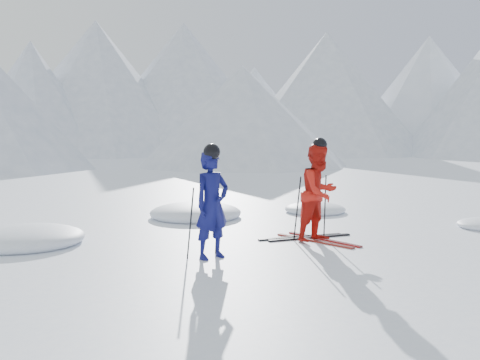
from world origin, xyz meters
TOP-DOWN VIEW (x-y plane):
  - ground at (0.00, 0.00)m, footprint 160.00×160.00m
  - mountain_range at (5.71, 35.31)m, footprint 106.15×62.94m
  - skier_blue at (-3.15, -0.45)m, footprint 0.65×0.46m
  - skier_red at (-0.87, -0.45)m, footprint 0.92×0.75m
  - pole_blue_left at (-3.45, -0.30)m, footprint 0.11×0.08m
  - pole_blue_right at (-2.90, -0.20)m, footprint 0.11×0.07m
  - pole_red_left at (-1.17, -0.20)m, footprint 0.12×0.09m
  - pole_red_right at (-0.57, -0.30)m, footprint 0.12×0.08m
  - ski_worn_left at (-0.99, -0.45)m, footprint 0.33×1.70m
  - ski_worn_right at (-0.75, -0.45)m, footprint 0.21×1.70m
  - ski_loose_a at (-0.94, -0.04)m, footprint 1.66×0.54m
  - ski_loose_b at (-0.84, -0.19)m, footprint 1.67×0.48m
  - snow_lumps at (-1.90, 2.39)m, footprint 9.81×6.41m

SIDE VIEW (x-z plane):
  - ground at x=0.00m, z-range 0.00..0.00m
  - snow_lumps at x=-1.90m, z-range -0.24..0.24m
  - ski_worn_left at x=-0.99m, z-range 0.00..0.03m
  - ski_worn_right at x=-0.75m, z-range 0.00..0.03m
  - ski_loose_a at x=-0.94m, z-range 0.00..0.03m
  - ski_loose_b at x=-0.84m, z-range 0.00..0.03m
  - pole_blue_right at x=-2.90m, z-range 0.00..1.12m
  - pole_blue_left at x=-3.45m, z-range 0.00..1.12m
  - pole_red_left at x=-1.17m, z-range 0.00..1.18m
  - pole_red_right at x=-0.57m, z-range 0.00..1.18m
  - skier_blue at x=-3.15m, z-range 0.00..1.68m
  - skier_red at x=-0.87m, z-range 0.00..1.77m
  - mountain_range at x=5.71m, z-range -1.04..14.49m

